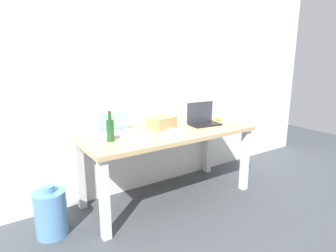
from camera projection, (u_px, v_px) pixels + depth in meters
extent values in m
plane|color=#42474C|center=(168.00, 197.00, 3.04)|extent=(8.00, 8.00, 0.00)
cube|color=white|center=(146.00, 70.00, 3.08)|extent=(5.20, 0.08, 2.60)
cube|color=tan|center=(168.00, 133.00, 2.88)|extent=(1.74, 0.72, 0.04)
cube|color=silver|center=(104.00, 200.00, 2.28)|extent=(0.07, 0.07, 0.68)
cube|color=silver|center=(245.00, 160.00, 3.16)|extent=(0.07, 0.07, 0.68)
cube|color=silver|center=(80.00, 175.00, 2.77)|extent=(0.07, 0.07, 0.68)
cube|color=silver|center=(208.00, 146.00, 3.64)|extent=(0.07, 0.07, 0.68)
cube|color=silver|center=(117.00, 134.00, 2.74)|extent=(0.31, 0.25, 0.02)
cube|color=#8CB7EA|center=(113.00, 121.00, 2.81)|extent=(0.29, 0.08, 0.18)
cube|color=black|center=(205.00, 124.00, 3.11)|extent=(0.35, 0.23, 0.02)
cube|color=#333842|center=(200.00, 112.00, 3.17)|extent=(0.33, 0.05, 0.22)
cylinder|color=#1E5123|center=(110.00, 131.00, 2.51)|extent=(0.07, 0.07, 0.19)
cylinder|color=#1E5123|center=(110.00, 116.00, 2.48)|extent=(0.03, 0.03, 0.07)
cylinder|color=#B21E19|center=(109.00, 112.00, 2.47)|extent=(0.03, 0.03, 0.01)
ellipsoid|color=gold|center=(218.00, 119.00, 3.32)|extent=(0.10, 0.12, 0.03)
cube|color=tan|center=(161.00, 123.00, 2.97)|extent=(0.30, 0.26, 0.11)
cube|color=white|center=(172.00, 132.00, 2.84)|extent=(0.32, 0.36, 0.00)
cube|color=white|center=(137.00, 140.00, 2.55)|extent=(0.23, 0.31, 0.00)
cylinder|color=#598CC6|center=(51.00, 213.00, 2.37)|extent=(0.26, 0.26, 0.38)
cylinder|color=#598CC6|center=(48.00, 189.00, 2.32)|extent=(0.09, 0.09, 0.05)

